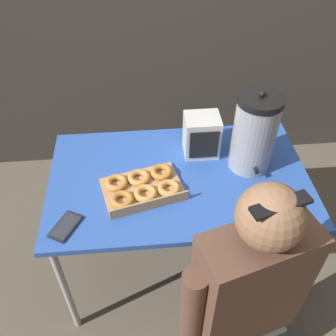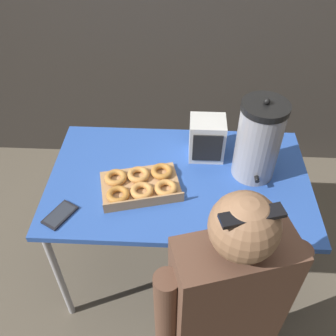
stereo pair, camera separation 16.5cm
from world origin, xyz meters
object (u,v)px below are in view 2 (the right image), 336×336
(donut_box, at_px, (141,185))
(person_seated, at_px, (224,314))
(cell_phone, at_px, (60,215))
(coffee_urn, at_px, (258,140))
(space_heater, at_px, (207,139))

(donut_box, bearing_deg, person_seated, -68.75)
(donut_box, xyz_separation_m, person_seated, (0.35, -0.49, -0.15))
(cell_phone, height_order, person_seated, person_seated)
(donut_box, height_order, coffee_urn, coffee_urn)
(donut_box, relative_size, person_seated, 0.32)
(donut_box, bearing_deg, coffee_urn, 0.08)
(coffee_urn, relative_size, space_heater, 1.96)
(cell_phone, bearing_deg, person_seated, 3.15)
(coffee_urn, xyz_separation_m, space_heater, (-0.21, 0.11, -0.09))
(cell_phone, distance_m, person_seated, 0.75)
(coffee_urn, bearing_deg, cell_phone, -159.90)
(donut_box, height_order, space_heater, space_heater)
(donut_box, distance_m, coffee_urn, 0.54)
(person_seated, bearing_deg, donut_box, -70.90)
(donut_box, height_order, cell_phone, donut_box)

